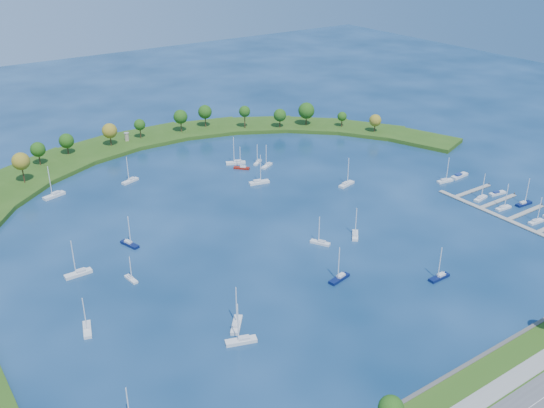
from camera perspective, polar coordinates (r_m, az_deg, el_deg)
ground at (r=241.63m, az=-0.30°, el=-1.56°), size 700.00×700.00×0.00m
breakwater at (r=262.03m, az=-14.84°, el=0.02°), size 286.74×247.64×2.00m
breakwater_trees at (r=301.30m, az=-12.15°, el=5.61°), size 234.40×89.86×14.38m
harbor_tower at (r=331.55m, az=-13.49°, el=6.17°), size 2.60×2.60×4.47m
dock_system at (r=261.71m, az=23.33°, el=-1.50°), size 24.28×82.00×1.60m
moored_boat_0 at (r=283.86m, az=-13.18°, el=2.19°), size 8.75×5.00×12.41m
moored_boat_1 at (r=277.98m, az=-19.78°, el=0.82°), size 10.18×5.41×14.41m
moored_boat_2 at (r=297.60m, az=-3.42°, el=3.95°), size 9.66×6.62×13.92m
moored_boat_3 at (r=293.74m, az=-0.48°, el=3.68°), size 7.93×5.56×11.48m
moored_boat_4 at (r=298.01m, az=-1.35°, el=4.00°), size 6.64×5.66×10.09m
moored_boat_5 at (r=229.39m, az=-13.24°, el=-3.61°), size 4.58×8.61×12.19m
moored_boat_6 at (r=176.44m, az=-2.90°, el=-12.63°), size 9.37×5.33×13.29m
moored_boat_7 at (r=208.42m, az=-13.11°, el=-6.79°), size 2.47×6.44×9.23m
moored_boat_8 at (r=231.46m, az=7.82°, el=-2.86°), size 6.92×7.35×11.61m
moored_boat_9 at (r=225.06m, az=4.56°, el=-3.56°), size 5.47×7.55×11.00m
moored_boat_10 at (r=291.52m, az=-2.86°, el=3.48°), size 6.75×7.03×11.19m
moored_boat_12 at (r=274.80m, az=-1.24°, el=2.11°), size 9.71×4.66×13.76m
moored_boat_13 at (r=204.41m, az=6.35°, el=-6.88°), size 8.91×4.07×12.64m
moored_boat_14 at (r=182.43m, az=-3.35°, el=-11.19°), size 7.61×8.46×13.11m
moored_boat_15 at (r=274.80m, az=7.01°, el=1.91°), size 9.21×4.47×13.05m
moored_boat_16 at (r=188.46m, az=-16.98°, el=-11.10°), size 4.50×8.39×11.88m
moored_boat_17 at (r=211.32m, az=15.45°, el=-6.57°), size 8.27×2.38×12.13m
moored_boat_18 at (r=215.82m, az=-17.73°, el=-6.16°), size 9.18×2.61×13.48m
docked_boat_4 at (r=261.23m, az=23.56°, el=-1.46°), size 7.57×2.62×10.94m
docked_boat_6 at (r=268.25m, az=20.91°, el=-0.28°), size 7.75×2.71×11.19m
docked_boat_7 at (r=275.31m, az=22.58°, el=0.09°), size 8.27×2.82×11.96m
docked_boat_8 at (r=273.98m, az=19.00°, el=0.56°), size 8.19×3.46×11.67m
docked_boat_9 at (r=281.74m, az=20.40°, el=0.97°), size 8.33×3.50×1.65m
docked_boat_10 at (r=287.45m, az=15.94°, el=2.16°), size 8.26×3.38×11.79m
docked_boat_11 at (r=294.85m, az=17.19°, el=2.55°), size 10.08×3.56×2.02m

